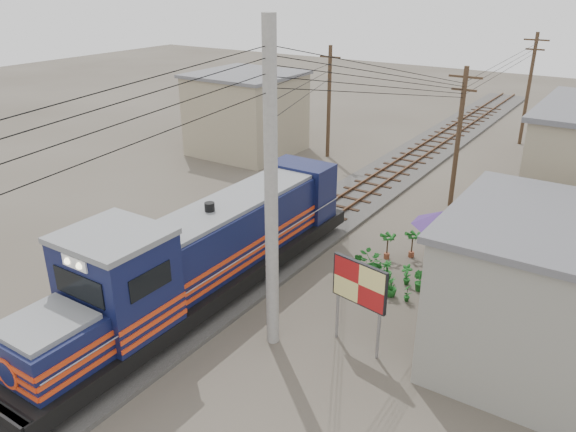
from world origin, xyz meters
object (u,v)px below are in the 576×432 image
Objects in this scene: billboard at (359,286)px; market_umbrella at (442,219)px; locomotive at (201,258)px; vendor at (451,288)px.

market_umbrella is (0.41, 6.26, 0.06)m from billboard.
locomotive is 5.12× the size of market_umbrella.
vendor is (1.72, 3.85, -1.39)m from billboard.
billboard is (5.90, 0.50, 0.49)m from locomotive.
market_umbrella is at bearing 46.99° from locomotive.
vendor is (1.31, -2.42, -1.45)m from market_umbrella.
billboard is 6.28m from market_umbrella.
locomotive is 5.27× the size of billboard.
vendor is at bearing -61.46° from market_umbrella.
market_umbrella is 1.88× the size of vendor.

